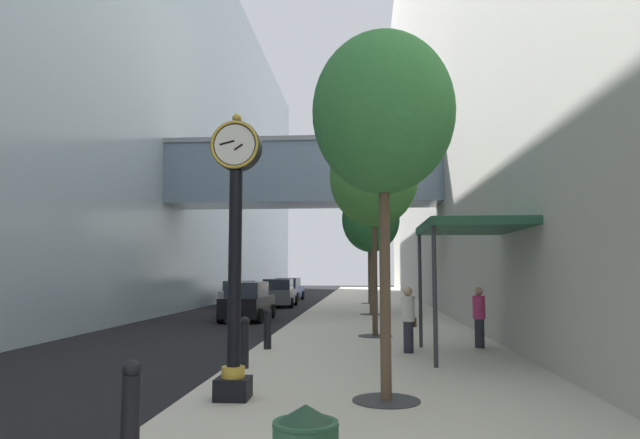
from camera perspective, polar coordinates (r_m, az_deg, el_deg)
The scene contains 19 objects.
ground_plane at distance 29.40m, azimuth -1.40°, elevation -9.67°, with size 110.00×110.00×0.00m, color black.
sidewalk_right at distance 32.24m, azimuth 5.35°, elevation -9.14°, with size 6.90×80.00×0.14m, color beige.
building_block_left at distance 36.54m, azimuth -19.14°, elevation 10.58°, with size 23.14×80.00×24.20m.
building_block_right at distance 36.61m, azimuth 18.43°, elevation 19.79°, with size 9.00×80.00×35.21m.
street_clock at distance 9.39m, azimuth -8.76°, elevation -1.99°, with size 0.84×0.55×4.79m.
bollard_nearest at distance 6.84m, azimuth -18.95°, elevation -17.90°, with size 0.22×0.22×1.10m.
bollard_third at distance 12.38m, azimuth -7.83°, elevation -12.33°, with size 0.22×0.22×1.10m.
bollard_fourth at distance 15.24m, azimuth -5.43°, elevation -11.02°, with size 0.22×0.22×1.10m.
street_tree_near at distance 9.58m, azimuth 6.54°, elevation 10.74°, with size 2.41×2.41×6.16m.
street_tree_mid_near at distance 18.35m, azimuth 5.57°, elevation 4.42°, with size 2.92×2.92×6.89m.
street_tree_mid_far at distance 27.08m, azimuth 5.26°, elevation 0.01°, with size 2.81×2.81×6.23m.
street_tree_far at distance 35.97m, azimuth 5.08°, elevation -0.52°, with size 2.39×2.39×6.50m.
pedestrian_walking at distance 14.64m, azimuth 9.10°, elevation -9.98°, with size 0.47×0.52×1.69m.
pedestrian_by_clock at distance 16.01m, azimuth 16.10°, elevation -9.50°, with size 0.46×0.46×1.65m.
storefront_awning at distance 14.29m, azimuth 15.14°, elevation -0.93°, with size 2.40×3.60×3.30m.
car_black_near at distance 25.44m, azimuth -7.47°, elevation -8.43°, with size 2.02×4.15×1.73m.
car_silver_mid at distance 35.68m, azimuth -8.28°, elevation -7.59°, with size 2.07×4.01×1.61m.
car_blue_far at distance 42.30m, azimuth -3.27°, elevation -7.22°, with size 2.04×4.66×1.70m.
car_grey_trailing at distance 34.89m, azimuth -4.29°, elevation -7.60°, with size 2.19×4.15×1.73m.
Camera 1 is at (3.03, -2.16, 2.24)m, focal length 31.01 mm.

